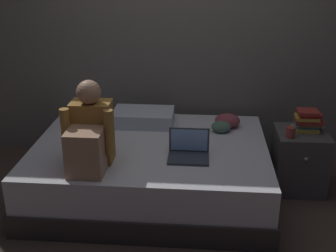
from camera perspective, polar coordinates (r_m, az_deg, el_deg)
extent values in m
plane|color=#47382D|center=(3.66, 0.41, -11.27)|extent=(8.00, 8.00, 0.00)
cube|color=slate|center=(4.30, 1.70, 13.28)|extent=(5.60, 0.10, 2.70)
cube|color=#332D2B|center=(3.88, -2.22, -7.50)|extent=(2.00, 1.50, 0.19)
cube|color=silver|center=(3.77, -2.27, -4.33)|extent=(1.96, 1.46, 0.29)
cube|color=#474442|center=(4.05, 16.74, -4.30)|extent=(0.44, 0.44, 0.55)
sphere|color=gray|center=(3.81, 17.56, -4.16)|extent=(0.04, 0.04, 0.04)
cube|color=olive|center=(3.38, -9.81, -0.74)|extent=(0.30, 0.20, 0.48)
sphere|color=#A87C5E|center=(3.24, -10.31, 4.36)|extent=(0.18, 0.18, 0.18)
cube|color=#A87C5E|center=(3.21, -10.67, -3.42)|extent=(0.26, 0.24, 0.34)
cylinder|color=olive|center=(3.27, -13.18, -0.63)|extent=(0.07, 0.07, 0.34)
cylinder|color=olive|center=(3.19, -7.69, -0.82)|extent=(0.07, 0.07, 0.34)
cube|color=#333842|center=(3.43, 2.67, -4.26)|extent=(0.32, 0.22, 0.02)
cube|color=#333842|center=(3.49, 2.78, -1.80)|extent=(0.32, 0.01, 0.20)
cube|color=#8CB2EA|center=(3.48, 2.77, -1.85)|extent=(0.29, 0.00, 0.18)
cube|color=silver|center=(4.10, -3.24, 1.15)|extent=(0.56, 0.36, 0.13)
cube|color=gold|center=(3.98, 17.44, -0.35)|extent=(0.22, 0.15, 0.03)
cube|color=teal|center=(3.97, 17.53, 0.03)|extent=(0.20, 0.12, 0.03)
cube|color=brown|center=(3.97, 17.83, 0.36)|extent=(0.20, 0.15, 0.02)
cube|color=#9E2D28|center=(3.94, 17.89, 0.68)|extent=(0.23, 0.15, 0.03)
cube|color=gold|center=(3.93, 17.65, 1.07)|extent=(0.19, 0.16, 0.02)
cube|color=#9E2D28|center=(3.92, 18.05, 1.41)|extent=(0.18, 0.12, 0.03)
cube|color=#9E2D28|center=(3.90, 17.79, 1.78)|extent=(0.17, 0.15, 0.03)
cylinder|color=#933833|center=(3.79, 15.68, -0.78)|extent=(0.08, 0.08, 0.09)
ellipsoid|color=#4C6B56|center=(3.95, 6.94, -0.10)|extent=(0.18, 0.15, 0.10)
ellipsoid|color=#8E3D47|center=(4.06, 7.76, 0.71)|extent=(0.23, 0.19, 0.13)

